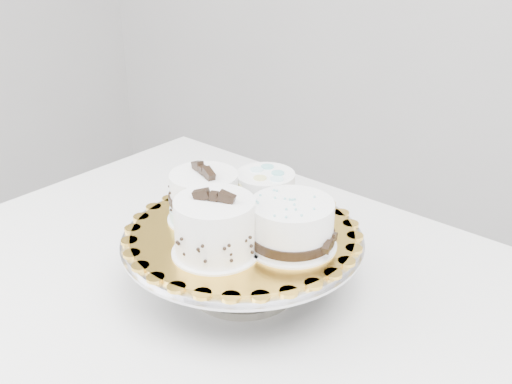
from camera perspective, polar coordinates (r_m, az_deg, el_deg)
The scene contains 7 objects.
table at distance 1.03m, azimuth 0.63°, elevation -13.04°, with size 1.31×1.00×0.75m.
cake_stand at distance 0.96m, azimuth -1.18°, elevation -5.33°, with size 0.36×0.36×0.10m.
cake_board at distance 0.95m, azimuth -1.20°, elevation -3.62°, with size 0.33×0.33×0.00m, color gold.
cake_swirl at distance 0.87m, azimuth -3.66°, elevation -3.23°, with size 0.13×0.13×0.10m.
cake_banded at distance 0.97m, azimuth -4.61°, elevation -0.59°, with size 0.14×0.14×0.09m.
cake_dots at distance 0.98m, azimuth 0.83°, elevation -0.07°, with size 0.11×0.11×0.07m.
cake_ribbon at distance 0.89m, azimuth 3.24°, elevation -3.03°, with size 0.14×0.13×0.07m.
Camera 1 is at (0.32, -0.60, 1.31)m, focal length 45.00 mm.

